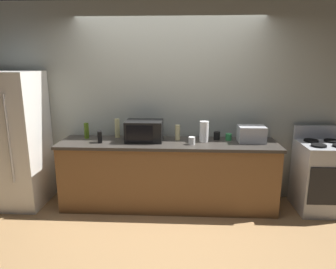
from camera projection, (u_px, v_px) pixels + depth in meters
The scene contains 15 objects.
ground_plane at pixel (166, 220), 3.79m from camera, with size 8.00×8.00×0.00m, color #A87F51.
back_wall at pixel (170, 103), 4.26m from camera, with size 6.40×0.10×2.70m, color #9EA399.
counter_run at pixel (168, 174), 4.07m from camera, with size 2.84×0.64×0.90m.
refrigerator at pixel (15, 140), 4.07m from camera, with size 0.72×0.73×1.80m.
stove_range at pixel (321, 177), 3.97m from camera, with size 0.60×0.61×1.08m.
microwave at pixel (144, 131), 4.00m from camera, with size 0.48×0.35×0.27m.
toaster_oven at pixel (251, 134), 3.95m from camera, with size 0.34×0.26×0.21m, color #B7BABF.
paper_towel_roll at pixel (204, 131), 3.96m from camera, with size 0.12×0.12×0.27m, color white.
cordless_phone at pixel (100, 137), 3.93m from camera, with size 0.05×0.11×0.15m, color black.
bottle_hand_soap at pixel (178, 133), 4.05m from camera, with size 0.07×0.07×0.20m, color beige.
bottle_olive_oil at pixel (87, 131), 4.15m from camera, with size 0.06×0.06×0.21m, color #4C6B19.
bottle_vinegar at pixel (117, 128), 4.19m from camera, with size 0.07×0.07×0.26m, color beige.
mug_black at pixel (217, 136), 4.07m from camera, with size 0.09×0.09×0.11m, color black.
mug_green at pixel (229, 137), 4.06m from camera, with size 0.08×0.08×0.09m, color #2D8C47.
mug_white at pixel (192, 141), 3.84m from camera, with size 0.08×0.08×0.10m, color white.
Camera 1 is at (0.20, -3.43, 1.92)m, focal length 32.62 mm.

